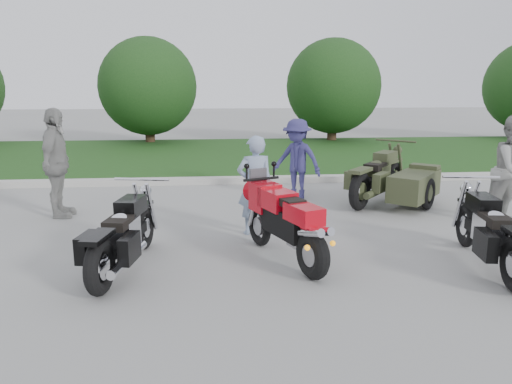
{
  "coord_description": "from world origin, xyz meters",
  "views": [
    {
      "loc": [
        -0.68,
        -5.65,
        2.37
      ],
      "look_at": [
        -0.05,
        1.41,
        0.8
      ],
      "focal_mm": 35.0,
      "sensor_mm": 36.0,
      "label": 1
    }
  ],
  "objects": [
    {
      "name": "ground",
      "position": [
        0.0,
        0.0,
        0.0
      ],
      "size": [
        80.0,
        80.0,
        0.0
      ],
      "primitive_type": "plane",
      "color": "#999994",
      "rests_on": "ground"
    },
    {
      "name": "curb",
      "position": [
        0.0,
        6.0,
        0.07
      ],
      "size": [
        60.0,
        0.3,
        0.15
      ],
      "primitive_type": "cube",
      "color": "#B9B7AE",
      "rests_on": "ground"
    },
    {
      "name": "grass_strip",
      "position": [
        0.0,
        10.15,
        0.07
      ],
      "size": [
        60.0,
        8.0,
        0.14
      ],
      "primitive_type": "cube",
      "color": "#24541D",
      "rests_on": "ground"
    },
    {
      "name": "tree_mid_left",
      "position": [
        -3.0,
        13.5,
        2.19
      ],
      "size": [
        3.6,
        3.6,
        4.0
      ],
      "color": "#3F2B1C",
      "rests_on": "ground"
    },
    {
      "name": "tree_mid_right",
      "position": [
        4.0,
        13.5,
        2.19
      ],
      "size": [
        3.6,
        3.6,
        4.0
      ],
      "color": "#3F2B1C",
      "rests_on": "ground"
    },
    {
      "name": "sportbike_red",
      "position": [
        0.27,
        0.65,
        0.57
      ],
      "size": [
        0.91,
        1.96,
        0.97
      ],
      "rotation": [
        0.0,
        0.0,
        0.37
      ],
      "color": "black",
      "rests_on": "ground"
    },
    {
      "name": "cruiser_left",
      "position": [
        -1.83,
        0.48,
        0.45
      ],
      "size": [
        0.57,
        2.25,
        0.87
      ],
      "rotation": [
        0.0,
        0.0,
        -0.18
      ],
      "color": "black",
      "rests_on": "ground"
    },
    {
      "name": "cruiser_right",
      "position": [
        2.87,
        0.14,
        0.45
      ],
      "size": [
        0.52,
        2.29,
        0.88
      ],
      "rotation": [
        0.0,
        0.0,
        -0.15
      ],
      "color": "black",
      "rests_on": "ground"
    },
    {
      "name": "cruiser_sidecar",
      "position": [
        2.91,
        3.56,
        0.45
      ],
      "size": [
        2.09,
        2.31,
        0.97
      ],
      "rotation": [
        0.0,
        0.0,
        -0.7
      ],
      "color": "black",
      "rests_on": "ground"
    },
    {
      "name": "person_stripe",
      "position": [
        -0.02,
        1.96,
        0.78
      ],
      "size": [
        0.62,
        0.45,
        1.57
      ],
      "primitive_type": "imported",
      "rotation": [
        0.0,
        0.0,
        3.29
      ],
      "color": "#889BB9",
      "rests_on": "ground"
    },
    {
      "name": "person_denim",
      "position": [
        1.04,
        4.28,
        0.82
      ],
      "size": [
        1.22,
        1.11,
        1.64
      ],
      "primitive_type": "imported",
      "rotation": [
        0.0,
        0.0,
        -0.61
      ],
      "color": "navy",
      "rests_on": "ground"
    },
    {
      "name": "person_back",
      "position": [
        -3.41,
        3.28,
        0.97
      ],
      "size": [
        0.49,
        1.14,
        1.94
      ],
      "primitive_type": "imported",
      "rotation": [
        0.0,
        0.0,
        1.56
      ],
      "color": "gray",
      "rests_on": "ground"
    }
  ]
}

